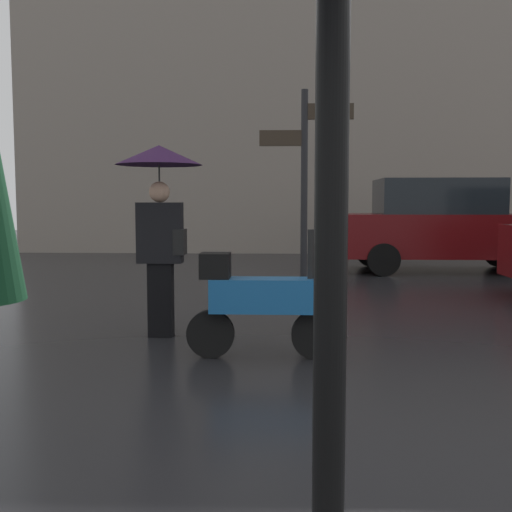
# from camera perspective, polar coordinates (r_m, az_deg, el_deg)

# --- Properties ---
(pedestrian_with_umbrella) EXTENTS (0.95, 0.95, 2.11)m
(pedestrian_with_umbrella) POSITION_cam_1_polar(r_m,az_deg,el_deg) (6.78, -8.97, 5.78)
(pedestrian_with_umbrella) COLOR black
(pedestrian_with_umbrella) RESTS_ON ground
(parked_scooter) EXTENTS (1.46, 0.32, 1.23)m
(parked_scooter) POSITION_cam_1_polar(r_m,az_deg,el_deg) (5.81, 0.17, -4.18)
(parked_scooter) COLOR black
(parked_scooter) RESTS_ON ground
(parked_car_left) EXTENTS (4.55, 2.06, 1.99)m
(parked_car_left) POSITION_cam_1_polar(r_m,az_deg,el_deg) (13.80, 17.09, 2.81)
(parked_car_left) COLOR #590C0F
(parked_car_left) RESTS_ON ground
(street_signpost) EXTENTS (1.08, 0.08, 2.78)m
(street_signpost) POSITION_cam_1_polar(r_m,az_deg,el_deg) (7.14, 4.57, 6.64)
(street_signpost) COLOR black
(street_signpost) RESTS_ON ground
(building_block) EXTENTS (16.59, 2.88, 12.42)m
(building_block) POSITION_cam_1_polar(r_m,az_deg,el_deg) (19.83, 3.72, 18.76)
(building_block) COLOR gray
(building_block) RESTS_ON ground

